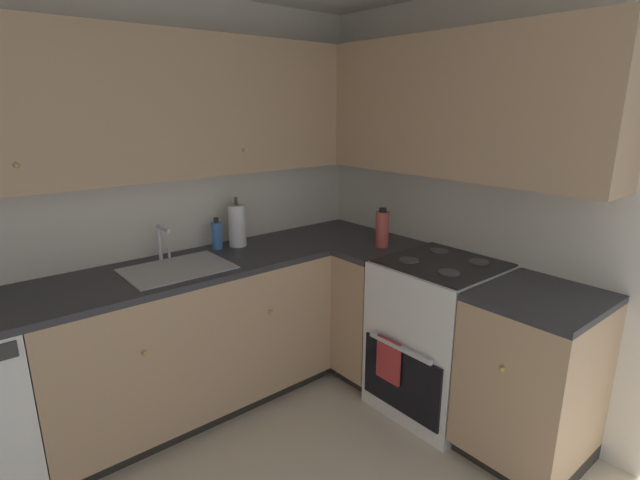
{
  "coord_description": "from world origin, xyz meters",
  "views": [
    {
      "loc": [
        -0.62,
        -1.3,
        1.79
      ],
      "look_at": [
        0.96,
        0.6,
        1.09
      ],
      "focal_mm": 26.88,
      "sensor_mm": 36.0,
      "label": 1
    }
  ],
  "objects": [
    {
      "name": "wall_back",
      "position": [
        0.0,
        1.47,
        1.2
      ],
      "size": [
        3.81,
        0.05,
        2.4
      ],
      "primitive_type": "cube",
      "color": "silver",
      "rests_on": "ground_plane"
    },
    {
      "name": "wall_right",
      "position": [
        1.88,
        0.0,
        1.2
      ],
      "size": [
        0.05,
        3.0,
        2.4
      ],
      "primitive_type": "cube",
      "color": "silver",
      "rests_on": "ground_plane"
    },
    {
      "name": "lower_cabinets_back",
      "position": [
        0.42,
        1.15,
        0.45
      ],
      "size": [
        1.67,
        0.62,
        0.88
      ],
      "color": "tan",
      "rests_on": "ground_plane"
    },
    {
      "name": "countertop_back",
      "position": [
        0.42,
        1.15,
        0.9
      ],
      "size": [
        2.88,
        0.6,
        0.03
      ],
      "primitive_type": "cube",
      "color": "#2D2D33",
      "rests_on": "lower_cabinets_back"
    },
    {
      "name": "lower_cabinets_right",
      "position": [
        1.56,
        0.02,
        0.45
      ],
      "size": [
        0.62,
        1.47,
        0.88
      ],
      "color": "tan",
      "rests_on": "ground_plane"
    },
    {
      "name": "countertop_right",
      "position": [
        1.56,
        0.02,
        0.9
      ],
      "size": [
        0.6,
        1.47,
        0.03
      ],
      "color": "#2D2D33",
      "rests_on": "lower_cabinets_right"
    },
    {
      "name": "oven_range",
      "position": [
        1.57,
        0.24,
        0.47
      ],
      "size": [
        0.68,
        0.62,
        1.07
      ],
      "color": "white",
      "rests_on": "ground_plane"
    },
    {
      "name": "upper_cabinets_back",
      "position": [
        0.26,
        1.29,
        1.78
      ],
      "size": [
        2.56,
        0.34,
        0.76
      ],
      "color": "tan"
    },
    {
      "name": "upper_cabinets_right",
      "position": [
        1.7,
        0.44,
        1.78
      ],
      "size": [
        0.32,
        2.02,
        0.76
      ],
      "color": "tan"
    },
    {
      "name": "sink",
      "position": [
        0.37,
        1.12,
        0.88
      ],
      "size": [
        0.56,
        0.4,
        0.1
      ],
      "color": "#B7B7BC",
      "rests_on": "countertop_back"
    },
    {
      "name": "faucet",
      "position": [
        0.37,
        1.33,
        1.04
      ],
      "size": [
        0.07,
        0.16,
        0.21
      ],
      "color": "silver",
      "rests_on": "countertop_back"
    },
    {
      "name": "soap_bottle",
      "position": [
        0.72,
        1.33,
        1.01
      ],
      "size": [
        0.07,
        0.07,
        0.2
      ],
      "color": "#3F72BF",
      "rests_on": "countertop_back"
    },
    {
      "name": "paper_towel_roll",
      "position": [
        0.86,
        1.31,
        1.05
      ],
      "size": [
        0.11,
        0.11,
        0.33
      ],
      "color": "white",
      "rests_on": "countertop_back"
    },
    {
      "name": "oil_bottle",
      "position": [
        1.56,
        0.71,
        1.03
      ],
      "size": [
        0.08,
        0.08,
        0.25
      ],
      "color": "#BF4C3F",
      "rests_on": "countertop_right"
    }
  ]
}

